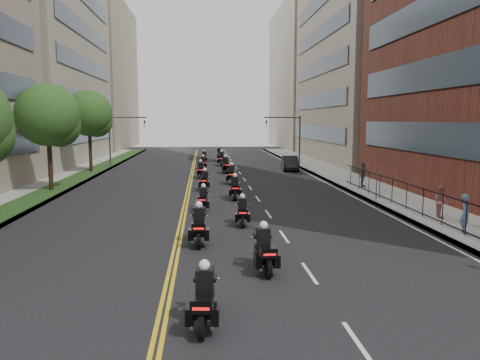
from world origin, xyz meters
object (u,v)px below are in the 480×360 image
at_px(parked_sedan, 290,163).
at_px(motorcycle_2, 199,227).
at_px(pedestrian_b, 441,201).
at_px(motorcycle_1, 264,252).
at_px(motorcycle_10, 203,164).
at_px(motorcycle_5, 235,189).
at_px(motorcycle_6, 205,182).
at_px(pedestrian_a, 465,214).
at_px(motorcycle_8, 201,171).
at_px(motorcycle_0, 204,301).
at_px(motorcycle_4, 203,200).
at_px(motorcycle_7, 231,175).
at_px(motorcycle_12, 204,158).
at_px(motorcycle_13, 220,155).
at_px(motorcycle_3, 242,213).
at_px(motorcycle_11, 221,159).
at_px(pedestrian_c, 363,175).
at_px(motorcycle_9, 226,166).

bearing_deg(parked_sedan, motorcycle_2, -102.20).
distance_m(motorcycle_2, pedestrian_b, 12.95).
relative_size(motorcycle_1, motorcycle_10, 1.12).
distance_m(motorcycle_1, motorcycle_10, 33.28).
height_order(motorcycle_5, motorcycle_6, motorcycle_5).
distance_m(motorcycle_1, pedestrian_a, 10.34).
distance_m(motorcycle_1, motorcycle_2, 4.33).
relative_size(motorcycle_8, pedestrian_b, 1.35).
xyz_separation_m(parked_sedan, pedestrian_b, (3.34, -24.38, 0.25)).
bearing_deg(motorcycle_0, motorcycle_2, 96.34).
height_order(motorcycle_4, motorcycle_8, motorcycle_8).
distance_m(motorcycle_2, motorcycle_7, 18.45).
bearing_deg(motorcycle_8, pedestrian_b, -59.51).
height_order(motorcycle_10, motorcycle_12, motorcycle_12).
xyz_separation_m(motorcycle_1, motorcycle_2, (-2.25, 3.70, 0.02)).
distance_m(motorcycle_5, pedestrian_a, 14.22).
bearing_deg(pedestrian_a, motorcycle_7, 48.74).
bearing_deg(motorcycle_13, pedestrian_b, -80.02).
distance_m(motorcycle_3, motorcycle_11, 29.81).
relative_size(motorcycle_6, pedestrian_a, 1.27).
bearing_deg(pedestrian_a, pedestrian_c, 19.81).
bearing_deg(pedestrian_c, motorcycle_1, 159.09).
xyz_separation_m(motorcycle_0, motorcycle_9, (2.15, 33.73, 0.05)).
bearing_deg(motorcycle_11, motorcycle_1, -86.11).
xyz_separation_m(motorcycle_13, parked_sedan, (6.75, -12.77, 0.03)).
height_order(motorcycle_0, motorcycle_1, motorcycle_1).
relative_size(motorcycle_2, motorcycle_7, 1.02).
relative_size(motorcycle_0, pedestrian_b, 1.37).
bearing_deg(parked_sedan, motorcycle_3, -100.07).
bearing_deg(motorcycle_1, motorcycle_2, 118.10).
height_order(motorcycle_0, motorcycle_7, motorcycle_7).
distance_m(motorcycle_6, motorcycle_12, 21.80).
bearing_deg(motorcycle_11, motorcycle_10, -114.67).
xyz_separation_m(motorcycle_4, pedestrian_a, (11.56, -6.70, 0.41)).
distance_m(motorcycle_5, motorcycle_10, 18.67).
height_order(motorcycle_2, motorcycle_6, motorcycle_2).
bearing_deg(motorcycle_4, motorcycle_12, 94.05).
relative_size(motorcycle_8, motorcycle_13, 0.94).
height_order(motorcycle_5, motorcycle_7, motorcycle_7).
bearing_deg(motorcycle_9, motorcycle_3, -97.74).
height_order(motorcycle_1, motorcycle_5, motorcycle_1).
height_order(motorcycle_10, parked_sedan, motorcycle_10).
relative_size(motorcycle_13, pedestrian_a, 1.37).
height_order(motorcycle_0, motorcycle_3, motorcycle_0).
relative_size(motorcycle_10, parked_sedan, 0.47).
bearing_deg(motorcycle_13, motorcycle_9, -95.09).
height_order(motorcycle_6, pedestrian_b, pedestrian_b).
xyz_separation_m(motorcycle_5, pedestrian_a, (9.50, -10.57, 0.36)).
relative_size(motorcycle_2, parked_sedan, 0.54).
distance_m(motorcycle_12, parked_sedan, 12.31).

